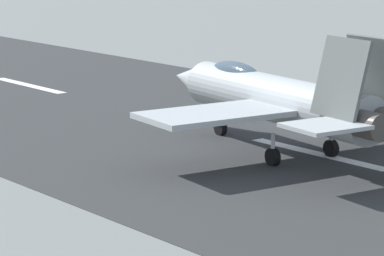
{
  "coord_description": "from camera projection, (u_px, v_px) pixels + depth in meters",
  "views": [
    {
      "loc": [
        -30.64,
        31.61,
        9.88
      ],
      "look_at": [
        -1.2,
        7.51,
        2.2
      ],
      "focal_mm": 92.45,
      "sensor_mm": 36.0,
      "label": 1
    }
  ],
  "objects": [
    {
      "name": "ground_plane",
      "position": [
        303.0,
        151.0,
        44.82
      ],
      "size": [
        400.0,
        400.0,
        0.0
      ],
      "primitive_type": "plane",
      "color": "slate"
    },
    {
      "name": "runway_strip",
      "position": [
        303.0,
        151.0,
        44.81
      ],
      "size": [
        240.0,
        26.0,
        0.02
      ],
      "color": "#2E3031",
      "rests_on": "ground"
    },
    {
      "name": "fighter_jet",
      "position": [
        277.0,
        98.0,
        43.91
      ],
      "size": [
        16.61,
        14.54,
        5.71
      ],
      "color": "#A8B0B1",
      "rests_on": "ground"
    },
    {
      "name": "crew_person",
      "position": [
        203.0,
        76.0,
        61.89
      ],
      "size": [
        0.35,
        0.69,
        1.62
      ],
      "color": "#1E2338",
      "rests_on": "ground"
    },
    {
      "name": "marker_cone_far",
      "position": [
        227.0,
        72.0,
        67.42
      ],
      "size": [
        0.44,
        0.44,
        0.55
      ],
      "primitive_type": "cone",
      "color": "orange",
      "rests_on": "ground"
    }
  ]
}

